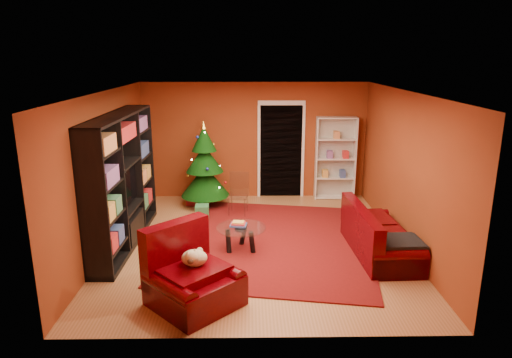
{
  "coord_description": "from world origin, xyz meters",
  "views": [
    {
      "loc": [
        -0.12,
        -7.37,
        3.18
      ],
      "look_at": [
        0.0,
        0.4,
        1.05
      ],
      "focal_mm": 32.0,
      "sensor_mm": 36.0,
      "label": 1
    }
  ],
  "objects_px": {
    "gift_box_teal": "(198,197)",
    "gift_box_green": "(202,212)",
    "armchair": "(194,275)",
    "coffee_table": "(241,239)",
    "white_bookshelf": "(335,158)",
    "acrylic_chair": "(238,196)",
    "media_unit": "(122,181)",
    "dog": "(194,258)",
    "rug": "(273,241)",
    "sofa": "(381,231)",
    "christmas_tree": "(205,165)",
    "gift_box_red": "(193,200)"
  },
  "relations": [
    {
      "from": "media_unit",
      "to": "dog",
      "type": "relative_size",
      "value": 7.3
    },
    {
      "from": "gift_box_green",
      "to": "acrylic_chair",
      "type": "bearing_deg",
      "value": 15.59
    },
    {
      "from": "gift_box_teal",
      "to": "coffee_table",
      "type": "height_order",
      "value": "coffee_table"
    },
    {
      "from": "armchair",
      "to": "acrylic_chair",
      "type": "bearing_deg",
      "value": 37.79
    },
    {
      "from": "coffee_table",
      "to": "armchair",
      "type": "bearing_deg",
      "value": -108.81
    },
    {
      "from": "white_bookshelf",
      "to": "armchair",
      "type": "xyz_separation_m",
      "value": [
        -2.65,
        -4.58,
        -0.5
      ]
    },
    {
      "from": "gift_box_green",
      "to": "acrylic_chair",
      "type": "relative_size",
      "value": 0.35
    },
    {
      "from": "sofa",
      "to": "white_bookshelf",
      "type": "bearing_deg",
      "value": 1.35
    },
    {
      "from": "rug",
      "to": "christmas_tree",
      "type": "xyz_separation_m",
      "value": [
        -1.36,
        2.02,
        0.89
      ]
    },
    {
      "from": "coffee_table",
      "to": "white_bookshelf",
      "type": "bearing_deg",
      "value": 54.32
    },
    {
      "from": "gift_box_green",
      "to": "armchair",
      "type": "relative_size",
      "value": 0.25
    },
    {
      "from": "gift_box_green",
      "to": "coffee_table",
      "type": "distance_m",
      "value": 1.79
    },
    {
      "from": "rug",
      "to": "coffee_table",
      "type": "bearing_deg",
      "value": -145.26
    },
    {
      "from": "armchair",
      "to": "gift_box_teal",
      "type": "bearing_deg",
      "value": 51.29
    },
    {
      "from": "christmas_tree",
      "to": "sofa",
      "type": "relative_size",
      "value": 0.99
    },
    {
      "from": "gift_box_green",
      "to": "christmas_tree",
      "type": "bearing_deg",
      "value": 90.1
    },
    {
      "from": "white_bookshelf",
      "to": "sofa",
      "type": "height_order",
      "value": "white_bookshelf"
    },
    {
      "from": "gift_box_red",
      "to": "gift_box_green",
      "type": "bearing_deg",
      "value": -70.74
    },
    {
      "from": "media_unit",
      "to": "armchair",
      "type": "xyz_separation_m",
      "value": [
        1.44,
        -2.08,
        -0.69
      ]
    },
    {
      "from": "sofa",
      "to": "coffee_table",
      "type": "relative_size",
      "value": 2.28
    },
    {
      "from": "christmas_tree",
      "to": "acrylic_chair",
      "type": "relative_size",
      "value": 2.39
    },
    {
      "from": "gift_box_teal",
      "to": "coffee_table",
      "type": "relative_size",
      "value": 0.35
    },
    {
      "from": "armchair",
      "to": "acrylic_chair",
      "type": "height_order",
      "value": "armchair"
    },
    {
      "from": "white_bookshelf",
      "to": "christmas_tree",
      "type": "bearing_deg",
      "value": -168.49
    },
    {
      "from": "white_bookshelf",
      "to": "gift_box_teal",
      "type": "bearing_deg",
      "value": -171.88
    },
    {
      "from": "gift_box_green",
      "to": "dog",
      "type": "xyz_separation_m",
      "value": [
        0.23,
        -3.21,
        0.5
      ]
    },
    {
      "from": "christmas_tree",
      "to": "armchair",
      "type": "height_order",
      "value": "christmas_tree"
    },
    {
      "from": "gift_box_teal",
      "to": "dog",
      "type": "bearing_deg",
      "value": -84.3
    },
    {
      "from": "dog",
      "to": "coffee_table",
      "type": "xyz_separation_m",
      "value": [
        0.58,
        1.62,
        -0.42
      ]
    },
    {
      "from": "gift_box_red",
      "to": "white_bookshelf",
      "type": "relative_size",
      "value": 0.12
    },
    {
      "from": "armchair",
      "to": "acrylic_chair",
      "type": "distance_m",
      "value": 3.52
    },
    {
      "from": "gift_box_red",
      "to": "acrylic_chair",
      "type": "distance_m",
      "value": 1.22
    },
    {
      "from": "gift_box_green",
      "to": "white_bookshelf",
      "type": "distance_m",
      "value": 3.25
    },
    {
      "from": "white_bookshelf",
      "to": "gift_box_green",
      "type": "bearing_deg",
      "value": -153.8
    },
    {
      "from": "rug",
      "to": "gift_box_teal",
      "type": "relative_size",
      "value": 13.49
    },
    {
      "from": "gift_box_red",
      "to": "christmas_tree",
      "type": "bearing_deg",
      "value": -3.71
    },
    {
      "from": "white_bookshelf",
      "to": "acrylic_chair",
      "type": "relative_size",
      "value": 2.45
    },
    {
      "from": "sofa",
      "to": "gift_box_red",
      "type": "bearing_deg",
      "value": 50.03
    },
    {
      "from": "gift_box_teal",
      "to": "coffee_table",
      "type": "distance_m",
      "value": 2.74
    },
    {
      "from": "christmas_tree",
      "to": "gift_box_teal",
      "type": "xyz_separation_m",
      "value": [
        -0.18,
        0.15,
        -0.76
      ]
    },
    {
      "from": "white_bookshelf",
      "to": "coffee_table",
      "type": "bearing_deg",
      "value": -123.64
    },
    {
      "from": "gift_box_red",
      "to": "sofa",
      "type": "bearing_deg",
      "value": -37.43
    },
    {
      "from": "gift_box_teal",
      "to": "gift_box_green",
      "type": "height_order",
      "value": "gift_box_teal"
    },
    {
      "from": "gift_box_green",
      "to": "sofa",
      "type": "height_order",
      "value": "sofa"
    },
    {
      "from": "media_unit",
      "to": "gift_box_teal",
      "type": "distance_m",
      "value": 2.59
    },
    {
      "from": "gift_box_teal",
      "to": "media_unit",
      "type": "bearing_deg",
      "value": -115.29
    },
    {
      "from": "rug",
      "to": "armchair",
      "type": "distance_m",
      "value": 2.4
    },
    {
      "from": "christmas_tree",
      "to": "gift_box_green",
      "type": "distance_m",
      "value": 1.12
    },
    {
      "from": "coffee_table",
      "to": "sofa",
      "type": "bearing_deg",
      "value": -4.15
    },
    {
      "from": "gift_box_red",
      "to": "media_unit",
      "type": "bearing_deg",
      "value": -114.29
    }
  ]
}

